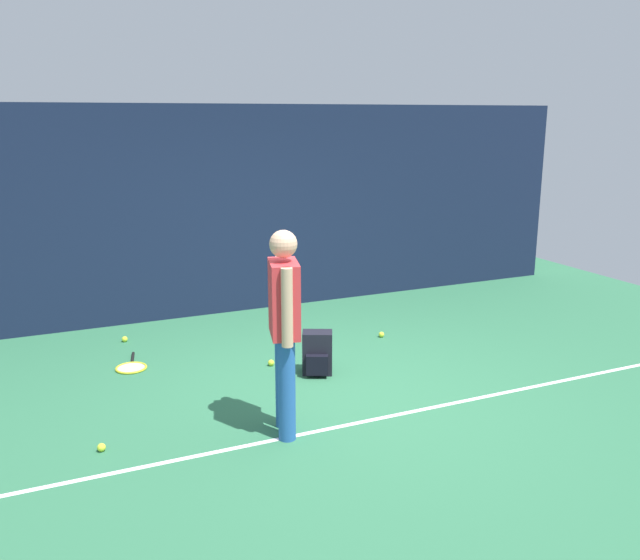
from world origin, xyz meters
TOP-DOWN VIEW (x-y plane):
  - ground_plane at (0.00, 0.00)m, footprint 12.00×12.00m
  - back_fence at (0.00, 3.00)m, footprint 10.00×0.10m
  - court_line at (0.00, -0.69)m, footprint 9.00×0.05m
  - tennis_player at (-0.76, -0.60)m, footprint 0.32×0.51m
  - tennis_racket at (-1.70, 1.41)m, footprint 0.38×0.64m
  - backpack at (0.00, 0.48)m, footprint 0.36×0.36m
  - tennis_ball_near_player at (1.16, 1.21)m, footprint 0.07×0.07m
  - tennis_ball_by_fence at (-1.64, 2.28)m, footprint 0.07×0.07m
  - tennis_ball_mid_court at (-2.19, -0.32)m, footprint 0.07×0.07m
  - tennis_ball_far_left at (-0.35, 0.87)m, footprint 0.07×0.07m

SIDE VIEW (x-z plane):
  - ground_plane at x=0.00m, z-range 0.00..0.00m
  - court_line at x=0.00m, z-range 0.00..0.00m
  - tennis_racket at x=-1.70m, z-range 0.00..0.03m
  - tennis_ball_near_player at x=1.16m, z-range 0.00..0.07m
  - tennis_ball_by_fence at x=-1.64m, z-range 0.00..0.07m
  - tennis_ball_mid_court at x=-2.19m, z-range 0.00..0.07m
  - tennis_ball_far_left at x=-0.35m, z-range 0.00..0.07m
  - backpack at x=0.00m, z-range -0.01..0.43m
  - tennis_player at x=-0.76m, z-range 0.12..1.82m
  - back_fence at x=0.00m, z-range 0.00..2.70m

